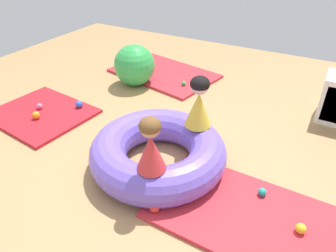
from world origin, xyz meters
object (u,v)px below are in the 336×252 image
at_px(play_ball_teal, 262,192).
at_px(child_in_red, 151,145).
at_px(play_ball_pink, 40,106).
at_px(play_ball_red_second, 155,207).
at_px(child_in_yellow, 199,102).
at_px(play_ball_red, 146,59).
at_px(play_ball_yellow, 301,228).
at_px(inflatable_cushion, 158,152).
at_px(play_ball_orange, 36,115).
at_px(play_ball_green, 184,83).
at_px(exercise_ball_large, 135,65).
at_px(play_ball_blue, 79,104).

bearing_deg(play_ball_teal, child_in_red, -150.84).
height_order(play_ball_pink, play_ball_red_second, play_ball_red_second).
xyz_separation_m(child_in_yellow, play_ball_red, (-1.81, 1.89, -0.52)).
distance_m(play_ball_red, play_ball_yellow, 3.84).
height_order(play_ball_teal, play_ball_red_second, play_ball_red_second).
bearing_deg(play_ball_red, inflatable_cushion, -55.28).
height_order(play_ball_orange, play_ball_yellow, play_ball_orange).
relative_size(inflatable_cushion, play_ball_red_second, 14.61).
height_order(child_in_yellow, play_ball_teal, child_in_yellow).
height_order(play_ball_yellow, play_ball_pink, play_ball_yellow).
bearing_deg(inflatable_cushion, play_ball_teal, 3.29).
bearing_deg(play_ball_teal, play_ball_red, 139.51).
relative_size(child_in_red, play_ball_yellow, 5.85).
bearing_deg(child_in_red, inflatable_cushion, 83.54).
bearing_deg(play_ball_yellow, play_ball_green, 135.62).
distance_m(play_ball_red, play_ball_orange, 2.27).
relative_size(play_ball_teal, play_ball_orange, 0.77).
relative_size(play_ball_red, exercise_ball_large, 0.16).
bearing_deg(child_in_yellow, play_ball_teal, -79.00).
distance_m(play_ball_blue, play_ball_pink, 0.50).
xyz_separation_m(play_ball_pink, play_ball_red_second, (2.17, -0.75, 0.01)).
distance_m(child_in_yellow, play_ball_orange, 2.07).
bearing_deg(play_ball_green, child_in_yellow, -58.82).
bearing_deg(child_in_yellow, play_ball_yellow, -83.22).
height_order(play_ball_teal, play_ball_yellow, play_ball_yellow).
height_order(inflatable_cushion, play_ball_red, inflatable_cushion).
bearing_deg(play_ball_green, inflatable_cushion, -71.60).
height_order(play_ball_green, play_ball_pink, play_ball_pink).
xyz_separation_m(play_ball_red, play_ball_teal, (2.59, -2.21, -0.01)).
height_order(child_in_yellow, play_ball_yellow, child_in_yellow).
bearing_deg(play_ball_red_second, play_ball_red, 123.43).
relative_size(play_ball_green, play_ball_yellow, 0.75).
distance_m(play_ball_green, play_ball_orange, 2.06).
xyz_separation_m(inflatable_cushion, play_ball_orange, (-1.73, 0.01, -0.09)).
bearing_deg(child_in_yellow, inflatable_cushion, -179.11).
relative_size(play_ball_teal, play_ball_yellow, 0.88).
bearing_deg(play_ball_pink, play_ball_green, 49.11).
distance_m(child_in_yellow, play_ball_red, 2.67).
height_order(play_ball_teal, play_ball_pink, play_ball_pink).
xyz_separation_m(play_ball_teal, play_ball_red_second, (-0.73, -0.61, 0.01)).
xyz_separation_m(play_ball_teal, play_ball_orange, (-2.75, -0.05, 0.01)).
xyz_separation_m(play_ball_yellow, play_ball_red_second, (-1.09, -0.36, 0.00)).
relative_size(play_ball_red, play_ball_teal, 1.30).
relative_size(child_in_red, play_ball_red_second, 5.30).
bearing_deg(play_ball_blue, play_ball_red, 93.53).
distance_m(play_ball_red, play_ball_pink, 2.10).
height_order(inflatable_cushion, play_ball_blue, inflatable_cushion).
bearing_deg(play_ball_pink, play_ball_red_second, -18.96).
bearing_deg(play_ball_green, child_in_red, -70.49).
distance_m(play_ball_red, play_ball_teal, 3.41).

